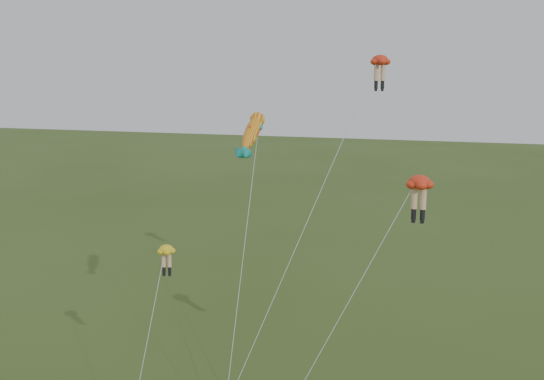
% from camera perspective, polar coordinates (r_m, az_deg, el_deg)
% --- Properties ---
extents(legs_kite_red_high, '(6.47, 13.85, 18.75)m').
position_cam_1_polar(legs_kite_red_high, '(38.69, 9.85, 11.12)').
color(legs_kite_red_high, red).
rests_on(legs_kite_red_high, ground).
extents(legs_kite_red_mid, '(6.97, 5.19, 12.99)m').
position_cam_1_polar(legs_kite_red_mid, '(28.29, 13.40, -0.10)').
color(legs_kite_red_mid, red).
rests_on(legs_kite_red_mid, ground).
extents(legs_kite_yellow, '(1.19, 5.26, 8.99)m').
position_cam_1_polar(legs_kite_yellow, '(31.30, -10.09, -6.52)').
color(legs_kite_yellow, yellow).
rests_on(legs_kite_yellow, ground).
extents(fish_kite, '(1.40, 8.56, 15.68)m').
position_cam_1_polar(fish_kite, '(33.98, -1.87, 5.43)').
color(fish_kite, gold).
rests_on(fish_kite, ground).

